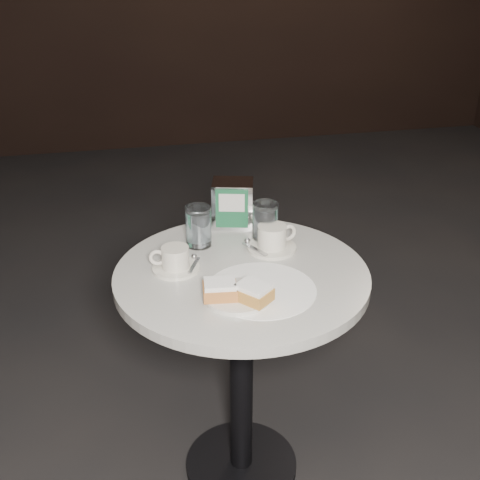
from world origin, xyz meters
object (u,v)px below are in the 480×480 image
beignet_plate (237,293)px  cafe_table (241,331)px  water_glass_left (198,227)px  water_glass_right (265,223)px  napkin_dispenser (233,204)px  coffee_cup_right (272,239)px  coffee_cup_left (175,260)px

beignet_plate → cafe_table: bearing=73.1°
beignet_plate → water_glass_left: water_glass_left is taller
water_glass_left → water_glass_right: (0.20, -0.02, 0.00)m
napkin_dispenser → coffee_cup_right: bearing=-52.7°
water_glass_left → napkin_dispenser: napkin_dispenser is taller
coffee_cup_left → napkin_dispenser: size_ratio=1.03×
cafe_table → napkin_dispenser: size_ratio=5.09×
coffee_cup_left → water_glass_right: size_ratio=1.23×
beignet_plate → coffee_cup_right: size_ratio=1.29×
coffee_cup_left → water_glass_right: bearing=31.9°
cafe_table → napkin_dispenser: bearing=82.8°
water_glass_left → napkin_dispenser: size_ratio=0.83×
coffee_cup_left → coffee_cup_right: size_ratio=0.87×
water_glass_left → napkin_dispenser: 0.17m
beignet_plate → coffee_cup_left: (-0.13, 0.19, 0.01)m
cafe_table → water_glass_right: size_ratio=6.09×
water_glass_right → coffee_cup_right: bearing=-83.5°
coffee_cup_left → napkin_dispenser: napkin_dispenser is taller
cafe_table → coffee_cup_left: coffee_cup_left is taller
beignet_plate → water_glass_right: size_ratio=1.83×
beignet_plate → water_glass_left: bearing=97.9°
coffee_cup_right → water_glass_right: 0.06m
water_glass_left → coffee_cup_left: bearing=-122.9°
coffee_cup_left → napkin_dispenser: bearing=58.8°
water_glass_left → napkin_dispenser: (0.13, 0.11, 0.01)m
water_glass_right → napkin_dispenser: size_ratio=0.84×
cafe_table → water_glass_left: 0.33m
beignet_plate → coffee_cup_left: 0.23m
coffee_cup_left → water_glass_left: water_glass_left is taller
cafe_table → coffee_cup_right: 0.28m
coffee_cup_right → napkin_dispenser: 0.21m
cafe_table → beignet_plate: (-0.04, -0.15, 0.22)m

